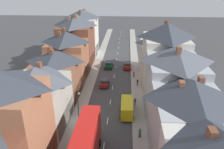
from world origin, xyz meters
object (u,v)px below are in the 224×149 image
object	(u,v)px
pedestrian_mid_left	(140,132)
pedestrian_far_left	(138,82)
delivery_van	(127,107)
double_decker_bus_lead	(86,146)
pedestrian_mid_right	(135,101)
pedestrian_far_right	(134,73)
car_near_blue	(127,65)
car_parked_left_a	(104,82)
street_lamp	(79,108)
car_near_silver	(109,64)

from	to	relation	value
pedestrian_mid_left	pedestrian_far_left	bearing A→B (deg)	88.92
delivery_van	pedestrian_mid_left	xyz separation A→B (m)	(1.91, -6.04, -0.30)
delivery_van	double_decker_bus_lead	bearing A→B (deg)	-113.45
pedestrian_mid_right	pedestrian_far_right	distance (m)	12.80
delivery_van	pedestrian_far_right	bearing A→B (deg)	84.27
car_near_blue	car_parked_left_a	size ratio (longest dim) A/B	1.14
double_decker_bus_lead	street_lamp	world-z (taller)	street_lamp
pedestrian_mid_right	street_lamp	size ratio (longest dim) A/B	0.29
car_parked_left_a	pedestrian_mid_right	bearing A→B (deg)	-51.49
car_near_blue	pedestrian_mid_right	distance (m)	18.63
car_near_silver	pedestrian_far_left	size ratio (longest dim) A/B	2.83
pedestrian_mid_left	double_decker_bus_lead	bearing A→B (deg)	-142.25
pedestrian_mid_right	delivery_van	bearing A→B (deg)	-118.90
double_decker_bus_lead	car_near_silver	size ratio (longest dim) A/B	2.37
car_parked_left_a	double_decker_bus_lead	bearing A→B (deg)	-90.02
car_near_silver	pedestrian_far_right	distance (m)	8.82
double_decker_bus_lead	street_lamp	bearing A→B (deg)	107.89
car_near_blue	pedestrian_far_right	xyz separation A→B (m)	(1.55, -5.77, 0.18)
double_decker_bus_lead	pedestrian_mid_right	bearing A→B (deg)	65.47
car_near_silver	street_lamp	xyz separation A→B (m)	(-2.45, -25.23, 2.39)
car_parked_left_a	delivery_van	bearing A→B (deg)	-65.31
pedestrian_mid_left	pedestrian_mid_right	bearing A→B (deg)	92.90
car_near_blue	car_near_silver	distance (m)	4.91
double_decker_bus_lead	car_near_silver	bearing A→B (deg)	89.98
delivery_van	pedestrian_far_left	world-z (taller)	delivery_van
pedestrian_mid_right	pedestrian_far_right	xyz separation A→B (m)	(0.08, 12.80, 0.00)
car_near_blue	street_lamp	distance (m)	26.15
car_parked_left_a	delivery_van	distance (m)	11.74
pedestrian_mid_left	street_lamp	size ratio (longest dim) A/B	0.29
pedestrian_mid_right	street_lamp	bearing A→B (deg)	-143.97
car_parked_left_a	street_lamp	size ratio (longest dim) A/B	0.70
car_parked_left_a	pedestrian_far_right	distance (m)	8.04
double_decker_bus_lead	car_parked_left_a	world-z (taller)	double_decker_bus_lead
car_near_blue	car_near_silver	xyz separation A→B (m)	(-4.90, 0.25, 0.00)
double_decker_bus_lead	pedestrian_mid_right	xyz separation A→B (m)	(6.38, 13.97, -1.78)
pedestrian_far_right	double_decker_bus_lead	bearing A→B (deg)	-103.56
double_decker_bus_lead	pedestrian_mid_right	world-z (taller)	double_decker_bus_lead
car_parked_left_a	pedestrian_far_right	xyz separation A→B (m)	(6.45, 4.80, 0.23)
car_near_silver	pedestrian_mid_left	xyz separation A→B (m)	(6.81, -27.51, 0.18)
car_near_blue	pedestrian_mid_left	size ratio (longest dim) A/B	2.71
car_near_silver	pedestrian_far_left	xyz separation A→B (m)	(7.13, -10.63, 0.18)
car_near_silver	pedestrian_far_right	bearing A→B (deg)	-43.02
delivery_van	pedestrian_mid_left	bearing A→B (deg)	-72.47
car_near_blue	pedestrian_far_right	distance (m)	5.98
double_decker_bus_lead	pedestrian_far_right	size ratio (longest dim) A/B	6.71
pedestrian_far_right	street_lamp	size ratio (longest dim) A/B	0.29
double_decker_bus_lead	car_near_silver	world-z (taller)	double_decker_bus_lead
delivery_van	pedestrian_mid_right	world-z (taller)	delivery_van
pedestrian_far_right	car_near_blue	bearing A→B (deg)	105.04
delivery_van	pedestrian_mid_right	bearing A→B (deg)	61.10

